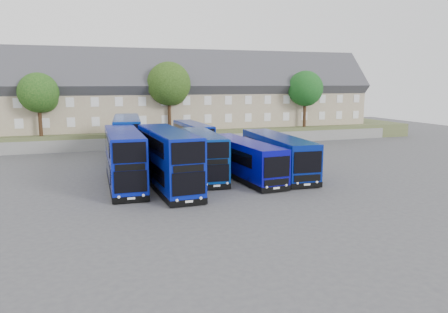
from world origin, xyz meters
TOP-DOWN VIEW (x-y plane):
  - ground at (0.00, 0.00)m, footprint 120.00×120.00m
  - retaining_wall at (0.00, 24.00)m, footprint 70.00×0.40m
  - earth_bank at (0.00, 34.00)m, footprint 80.00×20.00m
  - terrace_row at (3.00, 30.00)m, footprint 60.00×10.40m
  - dd_front_left at (-6.11, 3.70)m, footprint 2.90×11.49m
  - dd_front_mid at (-2.84, 1.80)m, footprint 3.22×11.87m
  - dd_front_right at (0.96, 4.79)m, footprint 3.01×10.25m
  - dd_rear_left at (-4.63, 15.67)m, footprint 3.90×12.08m
  - dd_rear_right at (2.70, 15.58)m, footprint 2.55×9.86m
  - coach_east_a at (4.35, 3.64)m, footprint 3.37×12.31m
  - coach_east_b at (7.97, 4.40)m, footprint 3.46×13.13m
  - tree_west at (-13.85, 25.10)m, footprint 4.80×4.80m
  - tree_mid at (2.15, 25.60)m, footprint 5.76×5.76m
  - tree_east at (22.15, 25.10)m, footprint 5.12×5.12m
  - tree_far at (28.15, 32.10)m, footprint 5.44×5.44m

SIDE VIEW (x-z plane):
  - ground at x=0.00m, z-range 0.00..0.00m
  - retaining_wall at x=0.00m, z-range 0.00..1.50m
  - earth_bank at x=0.00m, z-range 0.00..2.00m
  - coach_east_a at x=4.35m, z-range -0.03..3.30m
  - coach_east_b at x=7.97m, z-range -0.03..3.52m
  - dd_rear_right at x=2.70m, z-range -0.04..3.85m
  - dd_front_right at x=0.96m, z-range -0.04..3.98m
  - dd_front_left at x=-6.11m, z-range -0.04..4.50m
  - dd_front_mid at x=-2.84m, z-range -0.04..4.64m
  - dd_rear_left at x=-4.63m, z-range -0.04..4.68m
  - terrace_row at x=3.00m, z-range 1.00..12.20m
  - tree_west at x=-13.85m, z-range 3.23..10.88m
  - tree_east at x=22.15m, z-range 3.31..11.47m
  - tree_far at x=28.15m, z-range 3.39..12.06m
  - tree_mid at x=2.15m, z-range 3.48..12.66m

